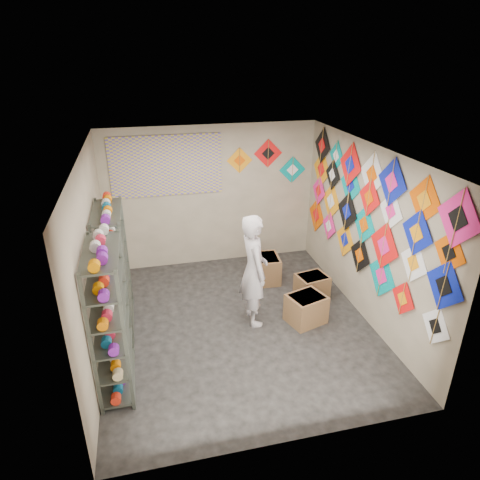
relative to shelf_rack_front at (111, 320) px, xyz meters
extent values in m
plane|color=black|center=(1.78, 0.85, -0.95)|extent=(4.50, 4.50, 0.00)
plane|color=tan|center=(1.78, 3.10, 0.40)|extent=(4.00, 0.00, 4.00)
plane|color=tan|center=(1.78, -1.40, 0.40)|extent=(4.00, 0.00, 4.00)
plane|color=tan|center=(-0.22, 0.85, 0.40)|extent=(0.00, 4.50, 4.50)
plane|color=tan|center=(3.78, 0.85, 0.40)|extent=(0.00, 4.50, 4.50)
plane|color=slate|center=(1.78, 0.85, 1.75)|extent=(4.50, 4.50, 0.00)
cube|color=#4C5147|center=(0.00, 0.00, 0.00)|extent=(0.40, 1.10, 1.90)
cube|color=#4C5147|center=(0.00, 1.30, 0.00)|extent=(0.40, 1.10, 1.90)
cylinder|color=red|center=(0.00, -0.48, 0.09)|extent=(0.12, 0.10, 0.12)
cylinder|color=orange|center=(0.00, -0.29, 0.09)|extent=(0.12, 0.10, 0.12)
cylinder|color=orange|center=(0.00, -0.10, 0.09)|extent=(0.12, 0.10, 0.12)
cylinder|color=silver|center=(0.00, 0.10, 0.09)|extent=(0.12, 0.10, 0.12)
cylinder|color=red|center=(0.00, 0.29, 0.09)|extent=(0.12, 0.10, 0.12)
cylinder|color=purple|center=(0.00, 0.48, 0.09)|extent=(0.12, 0.10, 0.12)
cylinder|color=tan|center=(0.00, 0.82, 0.09)|extent=(0.12, 0.10, 0.12)
cylinder|color=#0F5F87|center=(0.00, 1.01, 0.09)|extent=(0.12, 0.10, 0.12)
cylinder|color=red|center=(0.00, 1.20, 0.09)|extent=(0.12, 0.10, 0.12)
cylinder|color=orange|center=(0.00, 1.40, 0.09)|extent=(0.12, 0.10, 0.12)
cylinder|color=orange|center=(0.00, 1.59, 0.09)|extent=(0.12, 0.10, 0.12)
cylinder|color=silver|center=(0.00, 1.78, 0.09)|extent=(0.12, 0.10, 0.12)
cube|color=white|center=(3.77, -0.99, -0.03)|extent=(0.03, 0.52, 0.52)
cube|color=red|center=(3.75, -0.34, -0.04)|extent=(0.02, 0.51, 0.51)
cube|color=#009596|center=(3.77, 0.24, -0.01)|extent=(0.04, 0.70, 0.69)
cube|color=black|center=(3.75, 0.87, 0.02)|extent=(0.03, 0.61, 0.61)
cube|color=orange|center=(3.77, 1.43, 0.04)|extent=(0.03, 0.63, 0.63)
cube|color=#FF208B|center=(3.75, 2.05, 0.04)|extent=(0.02, 0.54, 0.54)
cube|color=#F35500|center=(3.77, 2.67, 0.02)|extent=(0.02, 0.70, 0.70)
cube|color=#0C1BAC|center=(3.75, -1.00, 0.54)|extent=(0.04, 0.64, 0.64)
cube|color=white|center=(3.77, -0.39, 0.52)|extent=(0.03, 0.56, 0.56)
cube|color=red|center=(3.75, 0.27, 0.46)|extent=(0.02, 0.72, 0.72)
cube|color=#009596|center=(3.77, 0.89, 0.53)|extent=(0.04, 0.64, 0.64)
cube|color=black|center=(3.75, 1.43, 0.54)|extent=(0.02, 0.67, 0.67)
cube|color=orange|center=(3.77, 2.09, 0.50)|extent=(0.02, 0.69, 0.69)
cube|color=#FF208B|center=(3.75, 2.61, 0.53)|extent=(0.03, 0.56, 0.56)
cube|color=#F35500|center=(3.77, -0.95, 0.93)|extent=(0.02, 0.53, 0.53)
cube|color=#0C1BAC|center=(3.75, -0.37, 0.92)|extent=(0.01, 0.62, 0.62)
cube|color=white|center=(3.77, 0.26, 0.98)|extent=(0.02, 0.56, 0.56)
cube|color=red|center=(3.75, 0.81, 0.99)|extent=(0.02, 0.59, 0.59)
cube|color=#009596|center=(3.77, 1.46, 0.99)|extent=(0.02, 0.67, 0.67)
cube|color=black|center=(3.75, 2.09, 0.98)|extent=(0.01, 0.55, 0.55)
cube|color=orange|center=(3.77, 2.60, 0.94)|extent=(0.03, 0.70, 0.70)
cube|color=#FF208B|center=(3.75, -0.99, 1.35)|extent=(0.03, 0.69, 0.69)
cube|color=#F35500|center=(3.77, -0.38, 1.34)|extent=(0.02, 0.62, 0.62)
cube|color=#0C1BAC|center=(3.75, 0.31, 1.37)|extent=(0.02, 0.68, 0.68)
cube|color=white|center=(3.77, 0.85, 1.32)|extent=(0.02, 0.69, 0.69)
cube|color=red|center=(3.75, 1.50, 1.30)|extent=(0.04, 0.71, 0.71)
cube|color=#009596|center=(3.77, 2.05, 1.32)|extent=(0.01, 0.51, 0.51)
cube|color=black|center=(3.75, 2.61, 1.38)|extent=(0.03, 0.66, 0.66)
cube|color=orange|center=(2.33, 3.09, 1.07)|extent=(0.49, 0.02, 0.49)
cube|color=red|center=(2.88, 3.09, 1.17)|extent=(0.55, 0.02, 0.55)
cube|color=#009596|center=(3.38, 3.09, 0.83)|extent=(0.53, 0.02, 0.53)
cube|color=#6351B0|center=(0.98, 3.08, 1.05)|extent=(2.00, 0.01, 1.10)
imported|color=beige|center=(2.04, 0.91, -0.06)|extent=(0.69, 0.48, 1.78)
cube|color=olive|center=(2.83, 0.68, -0.72)|extent=(0.66, 0.60, 0.46)
cube|color=olive|center=(3.19, 1.33, -0.74)|extent=(0.57, 0.50, 0.41)
cube|color=olive|center=(2.56, 2.07, -0.71)|extent=(0.55, 0.60, 0.49)
camera|label=1|loc=(0.53, -4.54, 3.01)|focal=32.00mm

